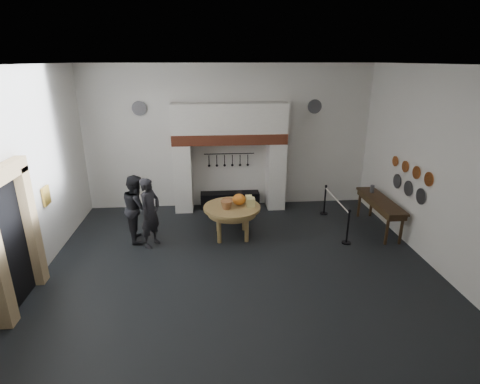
{
  "coord_description": "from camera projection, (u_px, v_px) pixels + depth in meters",
  "views": [
    {
      "loc": [
        -0.66,
        -7.72,
        4.59
      ],
      "look_at": [
        0.13,
        1.37,
        1.35
      ],
      "focal_mm": 28.0,
      "sensor_mm": 36.0,
      "label": 1
    }
  ],
  "objects": [
    {
      "name": "side_table",
      "position": [
        381.0,
        201.0,
        10.44
      ],
      "size": [
        0.55,
        2.2,
        0.06
      ],
      "primitive_type": "cube",
      "color": "#3A2815",
      "rests_on": "floor"
    },
    {
      "name": "pewter_plate_back_left",
      "position": [
        139.0,
        108.0,
        11.26
      ],
      "size": [
        0.44,
        0.03,
        0.44
      ],
      "primitive_type": "cylinder",
      "rotation": [
        1.57,
        0.0,
        0.0
      ],
      "color": "#4C4C51",
      "rests_on": "wall_back"
    },
    {
      "name": "pewter_plate_right",
      "position": [
        397.0,
        181.0,
        10.21
      ],
      "size": [
        0.03,
        0.4,
        0.4
      ],
      "primitive_type": "cylinder",
      "rotation": [
        0.0,
        1.57,
        0.0
      ],
      "color": "#4C4C51",
      "rests_on": "wall_right"
    },
    {
      "name": "barrier_post_far",
      "position": [
        325.0,
        200.0,
        11.63
      ],
      "size": [
        0.05,
        0.05,
        0.9
      ],
      "primitive_type": "cylinder",
      "color": "black",
      "rests_on": "floor"
    },
    {
      "name": "wall_left",
      "position": [
        23.0,
        180.0,
        7.72
      ],
      "size": [
        0.02,
        8.0,
        4.5
      ],
      "primitive_type": "cube",
      "color": "silver",
      "rests_on": "floor"
    },
    {
      "name": "barrier_rope",
      "position": [
        337.0,
        200.0,
        10.56
      ],
      "size": [
        0.04,
        2.0,
        0.04
      ],
      "primitive_type": "cylinder",
      "rotation": [
        1.57,
        0.0,
        0.0
      ],
      "color": "silver",
      "rests_on": "barrier_post_near"
    },
    {
      "name": "floor",
      "position": [
        240.0,
        265.0,
        8.84
      ],
      "size": [
        9.0,
        8.0,
        0.02
      ],
      "primitive_type": "cube",
      "color": "black",
      "rests_on": "ground"
    },
    {
      "name": "utensil_rail",
      "position": [
        229.0,
        154.0,
        11.93
      ],
      "size": [
        1.6,
        0.02,
        0.02
      ],
      "primitive_type": "cylinder",
      "rotation": [
        0.0,
        1.57,
        0.0
      ],
      "color": "black",
      "rests_on": "wall_back"
    },
    {
      "name": "copper_pan_c",
      "position": [
        405.0,
        167.0,
        9.77
      ],
      "size": [
        0.03,
        0.3,
        0.3
      ],
      "primitive_type": "cylinder",
      "rotation": [
        0.0,
        1.57,
        0.0
      ],
      "color": "#C6662D",
      "rests_on": "wall_right"
    },
    {
      "name": "pewter_jug",
      "position": [
        372.0,
        189.0,
        10.96
      ],
      "size": [
        0.12,
        0.12,
        0.22
      ],
      "primitive_type": "cylinder",
      "color": "#545559",
      "rests_on": "side_table"
    },
    {
      "name": "visitor_far",
      "position": [
        137.0,
        208.0,
        9.85
      ],
      "size": [
        0.88,
        1.02,
        1.8
      ],
      "primitive_type": "imported",
      "rotation": [
        0.0,
        0.0,
        1.83
      ],
      "color": "black",
      "rests_on": "floor"
    },
    {
      "name": "door_recess",
      "position": [
        10.0,
        245.0,
        7.12
      ],
      "size": [
        0.04,
        1.1,
        2.5
      ],
      "primitive_type": "cube",
      "color": "black",
      "rests_on": "floor"
    },
    {
      "name": "pewter_plate_back_right",
      "position": [
        315.0,
        106.0,
        11.7
      ],
      "size": [
        0.44,
        0.03,
        0.44
      ],
      "primitive_type": "cylinder",
      "rotation": [
        1.57,
        0.0,
        0.0
      ],
      "color": "#4C4C51",
      "rests_on": "wall_back"
    },
    {
      "name": "bread_loaf",
      "position": [
        227.0,
        200.0,
        10.31
      ],
      "size": [
        0.31,
        0.18,
        0.13
      ],
      "primitive_type": "ellipsoid",
      "color": "#9D6237",
      "rests_on": "work_table"
    },
    {
      "name": "chimney_pier_left",
      "position": [
        183.0,
        178.0,
        11.78
      ],
      "size": [
        0.55,
        0.7,
        2.15
      ],
      "primitive_type": "cube",
      "color": "silver",
      "rests_on": "floor"
    },
    {
      "name": "barrier_post_near",
      "position": [
        348.0,
        228.0,
        9.75
      ],
      "size": [
        0.05,
        0.05,
        0.9
      ],
      "primitive_type": "cylinder",
      "color": "black",
      "rests_on": "floor"
    },
    {
      "name": "door_jamb_far",
      "position": [
        31.0,
        227.0,
        7.76
      ],
      "size": [
        0.22,
        0.3,
        2.6
      ],
      "primitive_type": "cube",
      "color": "tan",
      "rests_on": "floor"
    },
    {
      "name": "hearth_brick_band",
      "position": [
        230.0,
        138.0,
        11.49
      ],
      "size": [
        3.5,
        0.72,
        0.32
      ],
      "primitive_type": "cube",
      "color": "#9E442B",
      "rests_on": "chimney_pier_left"
    },
    {
      "name": "iron_range",
      "position": [
        230.0,
        200.0,
        12.24
      ],
      "size": [
        1.9,
        0.45,
        0.5
      ],
      "primitive_type": "cube",
      "color": "black",
      "rests_on": "floor"
    },
    {
      "name": "cheese_block_small",
      "position": [
        249.0,
        199.0,
        10.26
      ],
      "size": [
        0.18,
        0.18,
        0.2
      ],
      "primitive_type": "cube",
      "color": "#FCEF96",
      "rests_on": "work_table"
    },
    {
      "name": "visitor_near",
      "position": [
        150.0,
        213.0,
        9.5
      ],
      "size": [
        0.72,
        0.8,
        1.83
      ],
      "primitive_type": "imported",
      "rotation": [
        0.0,
        0.0,
        1.04
      ],
      "color": "black",
      "rests_on": "floor"
    },
    {
      "name": "wall_right",
      "position": [
        438.0,
        169.0,
        8.45
      ],
      "size": [
        0.02,
        8.0,
        4.5
      ],
      "primitive_type": "cube",
      "color": "silver",
      "rests_on": "floor"
    },
    {
      "name": "copper_pan_b",
      "position": [
        416.0,
        173.0,
        9.25
      ],
      "size": [
        0.03,
        0.32,
        0.32
      ],
      "primitive_type": "cylinder",
      "rotation": [
        0.0,
        1.57,
        0.0
      ],
      "color": "#C6662D",
      "rests_on": "wall_right"
    },
    {
      "name": "chimney_hood",
      "position": [
        229.0,
        118.0,
        11.28
      ],
      "size": [
        3.5,
        0.7,
        0.9
      ],
      "primitive_type": "cube",
      "color": "silver",
      "rests_on": "hearth_brick_band"
    },
    {
      "name": "wicker_basket",
      "position": [
        227.0,
        205.0,
        9.83
      ],
      "size": [
        0.38,
        0.38,
        0.22
      ],
      "primitive_type": "cone",
      "rotation": [
        3.14,
        0.0,
        -0.19
      ],
      "color": "#A36D3B",
      "rests_on": "work_table"
    },
    {
      "name": "wall_back",
      "position": [
        229.0,
        138.0,
        11.84
      ],
      "size": [
        9.0,
        0.02,
        4.5
      ],
      "primitive_type": "cube",
      "color": "silver",
      "rests_on": "floor"
    },
    {
      "name": "pewter_plate_mid",
      "position": [
        408.0,
        188.0,
        9.65
      ],
      "size": [
        0.03,
        0.4,
        0.4
      ],
      "primitive_type": "cylinder",
      "rotation": [
        0.0,
        1.57,
        0.0
      ],
      "color": "#4C4C51",
      "rests_on": "wall_right"
    },
    {
      "name": "cheese_block_big",
      "position": [
        251.0,
        202.0,
        9.97
      ],
      "size": [
        0.22,
        0.22,
        0.24
      ],
      "primitive_type": "cube",
      "color": "#D2C77D",
      "rests_on": "work_table"
    },
    {
      "name": "wall_front",
      "position": [
        269.0,
        274.0,
        4.33
      ],
      "size": [
        9.0,
        0.02,
        4.5
      ],
      "primitive_type": "cube",
      "color": "silver",
      "rests_on": "floor"
    },
    {
      "name": "chimney_pier_right",
      "position": [
        276.0,
        175.0,
        12.02
      ],
      "size": [
        0.55,
        0.7,
        2.15
      ],
      "primitive_type": "cube",
      "color": "silver",
      "rests_on": "floor"
    },
    {
      "name": "work_table",
      "position": [
        232.0,
        208.0,
        10.03
      ],
      "size": [
        1.8,
        1.8,
        0.07
      ],
      "primitive_type": "cylinder",
      "rotation": [
        0.0,
        0.0,
        -0.19
      ],
      "color": "#A6884E",
      "rests_on": "floor"
    },
    {
      "name": "copper_pan_d",
      "position": [
        395.0,
        161.0,
        10.28
      ],
      "size": [
        0.03,
        0.28,
        0.28
      ],
      "primitive_type": "cylinder",
      "rotation": [
        0.0,
        1.57,
        0.0
      ],
      "color": "#C6662D",
      "rests_on": "wall_right"
    },
    {
      "name": "door_lintel",
      "position": [
        0.0,
        175.0,
        6.65
      ],
      "size": [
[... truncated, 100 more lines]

